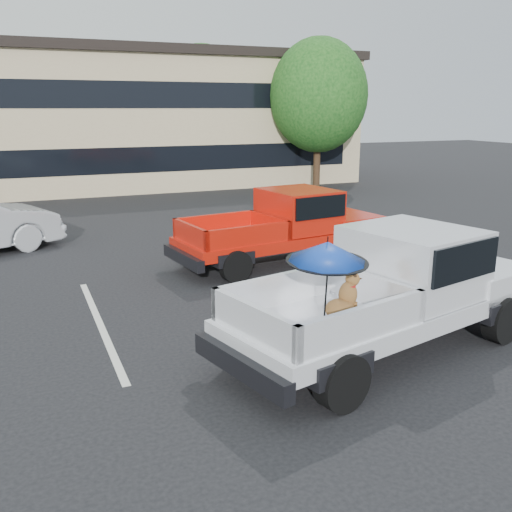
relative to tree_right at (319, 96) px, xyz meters
The scene contains 8 objects.
ground 18.83m from the tree_right, 119.36° to the right, with size 90.00×90.00×0.00m, color black.
stripe_left 18.91m from the tree_right, 130.60° to the right, with size 0.12×5.00×0.01m, color silver.
stripe_right 15.80m from the tree_right, 113.20° to the right, with size 0.12×5.00×0.01m, color silver.
motel_building 8.65m from the tree_right, 144.53° to the left, with size 20.40×8.40×6.30m.
tree_right is the anchor object (origin of this frame).
tree_back 8.55m from the tree_right, 110.56° to the left, with size 4.68×4.68×7.11m.
silver_pickup 18.73m from the tree_right, 114.76° to the right, with size 5.99×3.24×2.06m.
red_pickup 13.78m from the tree_right, 121.28° to the right, with size 5.55×2.57×1.76m.
Camera 1 is at (-4.13, -7.70, 3.70)m, focal length 40.00 mm.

